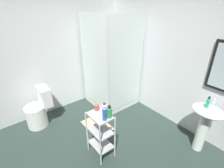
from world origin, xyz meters
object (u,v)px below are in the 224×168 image
(toilet, at_px, (39,111))
(body_wash_bottle_green, at_px, (109,112))
(pedestal_sink, at_px, (205,120))
(storage_cart, at_px, (101,132))
(lotion_bottle_white, at_px, (104,109))
(hand_soap_bottle, at_px, (208,103))
(rinse_cup, at_px, (97,107))
(bath_mat, at_px, (97,126))
(shower_stall, at_px, (111,86))
(shampoo_bottle_blue, at_px, (104,114))

(toilet, xyz_separation_m, body_wash_bottle_green, (1.42, 0.61, 0.51))
(pedestal_sink, xyz_separation_m, storage_cart, (-0.91, -1.29, -0.14))
(pedestal_sink, bearing_deg, lotion_bottle_white, -126.03)
(hand_soap_bottle, bearing_deg, rinse_cup, -129.76)
(toilet, relative_size, bath_mat, 1.27)
(rinse_cup, relative_size, bath_mat, 0.15)
(storage_cart, distance_m, hand_soap_bottle, 1.60)
(shower_stall, height_order, hand_soap_bottle, shower_stall)
(shower_stall, distance_m, hand_soap_bottle, 1.96)
(lotion_bottle_white, bearing_deg, body_wash_bottle_green, 4.97)
(storage_cart, xyz_separation_m, lotion_bottle_white, (0.02, 0.07, 0.39))
(shower_stall, xyz_separation_m, hand_soap_bottle, (1.90, 0.27, 0.43))
(toilet, distance_m, lotion_bottle_white, 1.54)
(shower_stall, height_order, pedestal_sink, shower_stall)
(toilet, height_order, body_wash_bottle_green, body_wash_bottle_green)
(body_wash_bottle_green, relative_size, bath_mat, 0.32)
(pedestal_sink, height_order, lotion_bottle_white, lotion_bottle_white)
(shower_stall, relative_size, storage_cart, 2.70)
(shower_stall, xyz_separation_m, pedestal_sink, (1.92, 0.30, 0.12))
(lotion_bottle_white, xyz_separation_m, bath_mat, (-0.58, 0.23, -0.81))
(lotion_bottle_white, xyz_separation_m, rinse_cup, (-0.15, -0.03, -0.04))
(lotion_bottle_white, bearing_deg, shampoo_bottle_blue, -35.66)
(shower_stall, bearing_deg, rinse_cup, -47.15)
(toilet, distance_m, bath_mat, 1.15)
(pedestal_sink, height_order, toilet, pedestal_sink)
(bath_mat, bearing_deg, hand_soap_bottle, 33.50)
(body_wash_bottle_green, relative_size, shampoo_bottle_blue, 0.87)
(bath_mat, bearing_deg, body_wash_bottle_green, -17.74)
(toilet, distance_m, rinse_cup, 1.38)
(body_wash_bottle_green, xyz_separation_m, bath_mat, (-0.68, 0.22, -0.81))
(hand_soap_bottle, bearing_deg, storage_cart, -125.09)
(storage_cart, distance_m, lotion_bottle_white, 0.39)
(bath_mat, bearing_deg, rinse_cup, -31.04)
(pedestal_sink, bearing_deg, shampoo_bottle_blue, -121.10)
(lotion_bottle_white, relative_size, rinse_cup, 2.12)
(shower_stall, relative_size, hand_soap_bottle, 10.89)
(body_wash_bottle_green, distance_m, shampoo_bottle_blue, 0.09)
(shower_stall, distance_m, storage_cart, 1.42)
(storage_cart, height_order, body_wash_bottle_green, body_wash_bottle_green)
(body_wash_bottle_green, distance_m, rinse_cup, 0.26)
(toilet, xyz_separation_m, storage_cart, (1.31, 0.53, 0.12))
(pedestal_sink, distance_m, lotion_bottle_white, 1.53)
(lotion_bottle_white, bearing_deg, hand_soap_bottle, 53.86)
(lotion_bottle_white, height_order, body_wash_bottle_green, body_wash_bottle_green)
(shower_stall, xyz_separation_m, body_wash_bottle_green, (1.13, -0.91, 0.36))
(body_wash_bottle_green, bearing_deg, lotion_bottle_white, -175.03)
(lotion_bottle_white, relative_size, bath_mat, 0.31)
(hand_soap_bottle, height_order, body_wash_bottle_green, hand_soap_bottle)
(body_wash_bottle_green, xyz_separation_m, shampoo_bottle_blue, (0.00, -0.08, 0.01))
(rinse_cup, height_order, bath_mat, rinse_cup)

